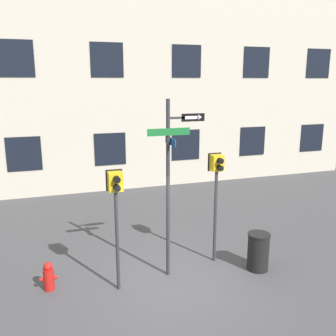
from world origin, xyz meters
TOP-DOWN VIEW (x-y plane):
  - ground_plane at (0.00, 0.00)m, footprint 60.00×60.00m
  - building_facade at (-0.00, 8.50)m, footprint 24.00×0.64m
  - street_sign_pole at (0.13, 0.53)m, footprint 1.38×0.70m
  - pedestrian_signal_left at (-1.22, 0.27)m, footprint 0.36×0.40m
  - pedestrian_signal_right at (1.45, 0.85)m, footprint 0.36×0.40m
  - fire_hydrant at (-2.73, 0.74)m, footprint 0.40×0.24m
  - trash_bin at (2.29, 0.08)m, footprint 0.56×0.56m

SIDE VIEW (x-z plane):
  - ground_plane at x=0.00m, z-range 0.00..0.00m
  - fire_hydrant at x=-2.73m, z-range -0.01..0.66m
  - trash_bin at x=2.29m, z-range 0.00..0.96m
  - pedestrian_signal_left at x=-1.22m, z-range 0.79..3.57m
  - pedestrian_signal_right at x=1.45m, z-range 0.80..3.68m
  - street_sign_pole at x=0.13m, z-range 0.37..4.63m
  - building_facade at x=0.00m, z-range 0.00..14.58m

